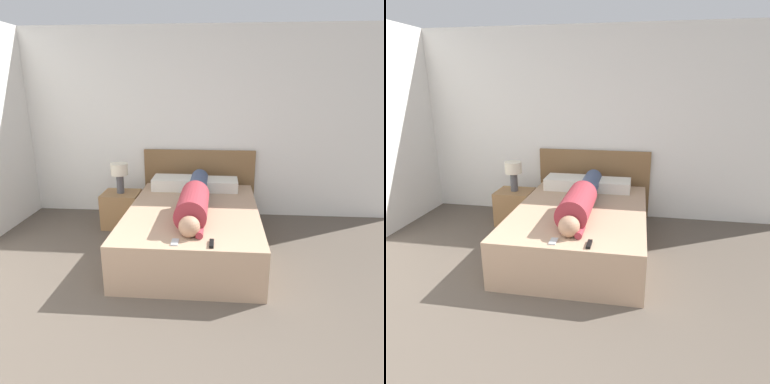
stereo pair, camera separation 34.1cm
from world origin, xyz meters
TOP-DOWN VIEW (x-y plane):
  - wall_back at (0.00, 3.81)m, footprint 5.91×0.06m
  - bed at (0.11, 2.60)m, footprint 1.47×2.03m
  - headboard at (0.11, 3.74)m, footprint 1.59×0.04m
  - nightstand at (-0.90, 3.22)m, footprint 0.48×0.41m
  - table_lamp at (-0.90, 3.22)m, footprint 0.22×0.22m
  - person_lying at (0.14, 2.56)m, footprint 0.32×1.81m
  - pillow_near_headboard at (-0.22, 3.38)m, footprint 0.53×0.37m
  - pillow_second at (0.40, 3.38)m, footprint 0.50×0.37m
  - tv_remote at (0.35, 1.70)m, footprint 0.04×0.15m
  - cell_phone at (0.02, 1.72)m, footprint 0.06×0.13m

SIDE VIEW (x-z plane):
  - nightstand at x=-0.90m, z-range 0.00..0.47m
  - bed at x=0.11m, z-range 0.00..0.50m
  - headboard at x=0.11m, z-range 0.00..0.96m
  - cell_phone at x=0.02m, z-range 0.50..0.51m
  - tv_remote at x=0.35m, z-range 0.50..0.52m
  - pillow_second at x=0.40m, z-range 0.50..0.64m
  - pillow_near_headboard at x=-0.22m, z-range 0.50..0.66m
  - person_lying at x=0.14m, z-range 0.48..0.80m
  - table_lamp at x=-0.90m, z-range 0.54..0.95m
  - wall_back at x=0.00m, z-range 0.00..2.60m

